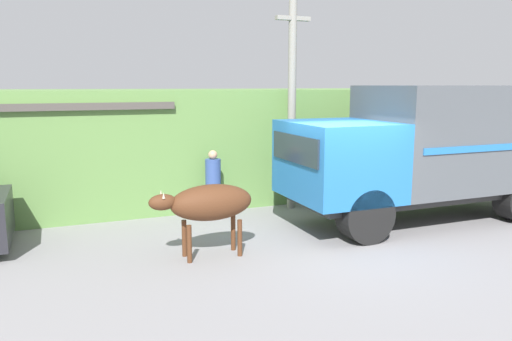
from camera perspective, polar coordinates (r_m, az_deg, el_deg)
The scene contains 7 objects.
ground_plane at distance 10.33m, azimuth 10.00°, elevation -8.15°, with size 60.00×60.00×0.00m, color gray.
hillside_embankment at distance 15.47m, azimuth -1.97°, elevation 3.66°, with size 32.00×5.48×3.02m.
building_backdrop at distance 13.06m, azimuth -23.16°, elevation 1.24°, with size 5.88×2.70×2.76m.
cargo_truck at distance 12.34m, azimuth 19.80°, elevation 2.63°, with size 6.83×2.41×3.14m.
brown_cow at distance 9.17m, azimuth -5.41°, elevation -3.77°, with size 1.92×0.67×1.36m.
pedestrian_on_hill at distance 12.03m, azimuth -4.92°, elevation -1.17°, with size 0.40×0.40×1.62m.
utility_pole at distance 12.64m, azimuth 4.13°, elevation 8.27°, with size 0.90×0.20×5.40m.
Camera 1 is at (-5.28, -8.30, 3.15)m, focal length 35.00 mm.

